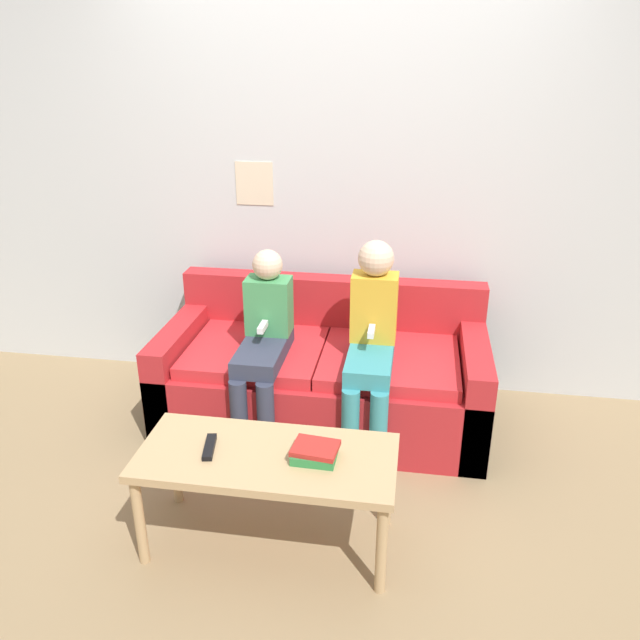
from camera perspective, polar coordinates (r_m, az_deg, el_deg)
ground_plane at (r=3.28m, az=-1.15°, el=-13.72°), size 10.00×10.00×0.00m
wall_back at (r=3.73m, az=1.63°, el=12.84°), size 8.00×0.06×2.60m
couch at (r=3.58m, az=0.34°, el=-5.19°), size 1.80×0.85×0.75m
coffee_table at (r=2.65m, az=-4.87°, el=-13.02°), size 1.07×0.47×0.46m
person_left at (r=3.32m, az=-5.18°, el=-1.78°), size 0.24×0.58×1.02m
person_right at (r=3.23m, az=4.73°, el=-1.57°), size 0.24×0.58×1.10m
tv_remote at (r=2.67m, az=-10.06°, el=-11.36°), size 0.07×0.17×0.02m
book_stack at (r=2.57m, az=-0.47°, el=-11.98°), size 0.20×0.16×0.06m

